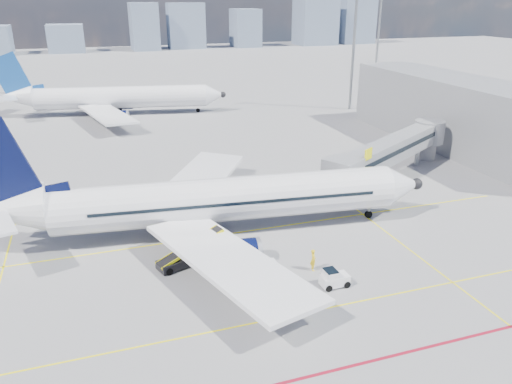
{
  "coord_description": "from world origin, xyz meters",
  "views": [
    {
      "loc": [
        -11.63,
        -33.33,
        21.04
      ],
      "look_at": [
        2.25,
        7.86,
        4.0
      ],
      "focal_mm": 35.0,
      "sensor_mm": 36.0,
      "label": 1
    }
  ],
  "objects_px": {
    "main_aircraft": "(209,201)",
    "ramp_worker": "(313,260)",
    "belt_loader": "(184,258)",
    "baggage_tug": "(333,278)",
    "second_aircraft": "(112,98)",
    "cargo_dolly": "(257,276)"
  },
  "relations": [
    {
      "from": "second_aircraft",
      "to": "ramp_worker",
      "type": "bearing_deg",
      "value": -69.31
    },
    {
      "from": "main_aircraft",
      "to": "ramp_worker",
      "type": "bearing_deg",
      "value": -49.93
    },
    {
      "from": "second_aircraft",
      "to": "cargo_dolly",
      "type": "distance_m",
      "value": 66.92
    },
    {
      "from": "main_aircraft",
      "to": "ramp_worker",
      "type": "relative_size",
      "value": 22.63
    },
    {
      "from": "main_aircraft",
      "to": "ramp_worker",
      "type": "height_order",
      "value": "main_aircraft"
    },
    {
      "from": "second_aircraft",
      "to": "ramp_worker",
      "type": "xyz_separation_m",
      "value": [
        11.68,
        -65.5,
        -2.27
      ]
    },
    {
      "from": "second_aircraft",
      "to": "baggage_tug",
      "type": "relative_size",
      "value": 19.09
    },
    {
      "from": "cargo_dolly",
      "to": "ramp_worker",
      "type": "height_order",
      "value": "cargo_dolly"
    },
    {
      "from": "second_aircraft",
      "to": "belt_loader",
      "type": "bearing_deg",
      "value": -77.76
    },
    {
      "from": "ramp_worker",
      "to": "baggage_tug",
      "type": "bearing_deg",
      "value": -160.26
    },
    {
      "from": "second_aircraft",
      "to": "baggage_tug",
      "type": "distance_m",
      "value": 69.42
    },
    {
      "from": "second_aircraft",
      "to": "ramp_worker",
      "type": "height_order",
      "value": "second_aircraft"
    },
    {
      "from": "baggage_tug",
      "to": "belt_loader",
      "type": "height_order",
      "value": "belt_loader"
    },
    {
      "from": "main_aircraft",
      "to": "second_aircraft",
      "type": "bearing_deg",
      "value": 101.87
    },
    {
      "from": "cargo_dolly",
      "to": "ramp_worker",
      "type": "distance_m",
      "value": 5.37
    },
    {
      "from": "baggage_tug",
      "to": "belt_loader",
      "type": "bearing_deg",
      "value": 144.57
    },
    {
      "from": "cargo_dolly",
      "to": "ramp_worker",
      "type": "relative_size",
      "value": 1.9
    },
    {
      "from": "main_aircraft",
      "to": "belt_loader",
      "type": "xyz_separation_m",
      "value": [
        -3.55,
        -5.35,
        -2.57
      ]
    },
    {
      "from": "baggage_tug",
      "to": "main_aircraft",
      "type": "bearing_deg",
      "value": 117.49
    },
    {
      "from": "baggage_tug",
      "to": "belt_loader",
      "type": "relative_size",
      "value": 0.36
    },
    {
      "from": "belt_loader",
      "to": "cargo_dolly",
      "type": "bearing_deg",
      "value": -66.89
    },
    {
      "from": "main_aircraft",
      "to": "belt_loader",
      "type": "relative_size",
      "value": 6.94
    }
  ]
}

